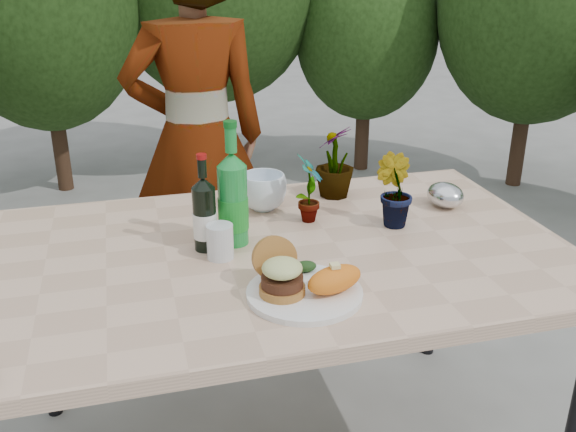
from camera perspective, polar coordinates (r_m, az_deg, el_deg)
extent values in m
cube|color=#D0A98A|center=(1.79, -0.66, -3.47)|extent=(1.60, 1.00, 0.04)
cylinder|color=black|center=(2.32, -21.11, -9.15)|extent=(0.05, 0.05, 0.71)
cylinder|color=black|center=(2.55, 12.91, -5.06)|extent=(0.05, 0.05, 0.71)
cylinder|color=#382316|center=(4.57, -19.42, 4.79)|extent=(0.10, 0.10, 0.42)
cylinder|color=#382316|center=(4.78, -6.07, 7.24)|extent=(0.10, 0.10, 0.50)
cylinder|color=#382316|center=(4.77, 6.57, 6.43)|extent=(0.10, 0.10, 0.38)
ellipsoid|color=#284A18|center=(4.61, 7.02, 15.81)|extent=(0.98, 0.98, 1.19)
cylinder|color=#382316|center=(4.67, 19.69, 5.25)|extent=(0.10, 0.10, 0.44)
ellipsoid|color=#284A18|center=(4.49, 21.41, 17.26)|extent=(1.25, 1.25, 1.53)
cylinder|color=white|center=(1.54, 1.47, -6.87)|extent=(0.28, 0.28, 0.01)
cylinder|color=#B7722D|center=(1.52, -0.52, -6.56)|extent=(0.11, 0.11, 0.02)
cylinder|color=#472314|center=(1.51, -0.52, -5.82)|extent=(0.10, 0.10, 0.02)
ellipsoid|color=beige|center=(1.50, -0.53, -4.66)|extent=(0.10, 0.10, 0.04)
cylinder|color=#B7722D|center=(1.57, -1.21, -3.79)|extent=(0.11, 0.06, 0.11)
ellipsoid|color=orange|center=(1.53, 4.16, -5.63)|extent=(0.17, 0.12, 0.06)
ellipsoid|color=olive|center=(1.61, 0.58, -4.74)|extent=(0.04, 0.04, 0.02)
ellipsoid|color=#193814|center=(1.62, 1.56, -4.50)|extent=(0.06, 0.04, 0.03)
cylinder|color=black|center=(1.76, -7.41, -0.26)|extent=(0.06, 0.06, 0.18)
cylinder|color=white|center=(1.76, -7.38, -0.79)|extent=(0.07, 0.07, 0.07)
cone|color=black|center=(1.72, -7.58, 2.96)|extent=(0.06, 0.06, 0.03)
cylinder|color=black|center=(1.71, -7.65, 4.24)|extent=(0.02, 0.02, 0.05)
cylinder|color=maroon|center=(1.70, -7.71, 5.27)|extent=(0.03, 0.03, 0.01)
cylinder|color=#188632|center=(1.78, -4.91, 0.95)|extent=(0.08, 0.08, 0.23)
cylinder|color=#198C26|center=(1.78, -4.88, 0.27)|extent=(0.08, 0.08, 0.09)
cone|color=#188632|center=(1.73, -5.05, 5.05)|extent=(0.08, 0.08, 0.04)
cylinder|color=#188632|center=(1.72, -5.11, 6.76)|extent=(0.03, 0.03, 0.07)
cylinder|color=#0C5919|center=(1.70, -5.16, 8.14)|extent=(0.04, 0.04, 0.02)
cylinder|color=silver|center=(1.72, -6.06, -2.27)|extent=(0.07, 0.07, 0.09)
imported|color=#22521C|center=(1.91, 1.90, 2.46)|extent=(0.11, 0.13, 0.21)
imported|color=#21521C|center=(1.92, 9.36, 2.22)|extent=(0.14, 0.15, 0.22)
imported|color=#2B561D|center=(2.12, 4.19, 4.82)|extent=(0.19, 0.19, 0.24)
imported|color=white|center=(2.03, -2.21, 2.16)|extent=(0.17, 0.17, 0.12)
ellipsoid|color=silver|center=(2.11, 13.81, 1.83)|extent=(0.13, 0.15, 0.08)
imported|color=#996C4C|center=(2.66, -8.09, 6.76)|extent=(0.59, 0.40, 1.60)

